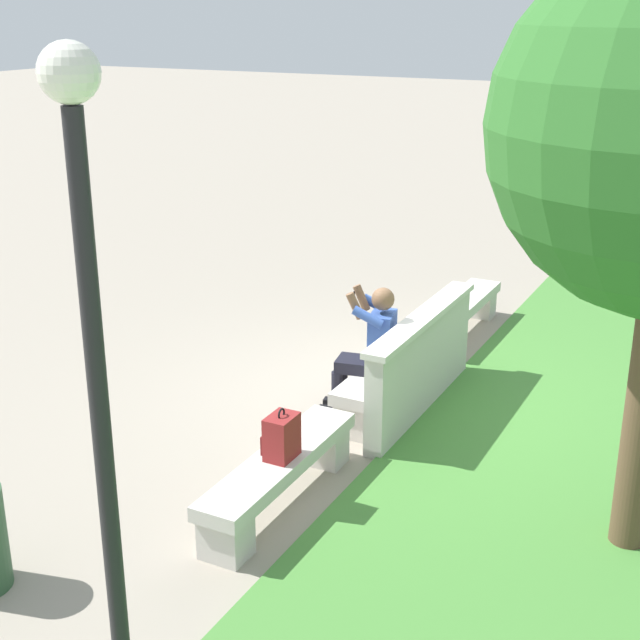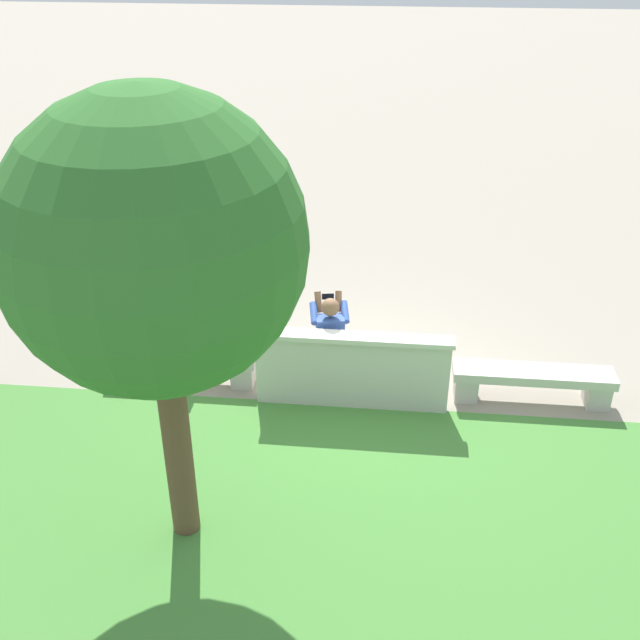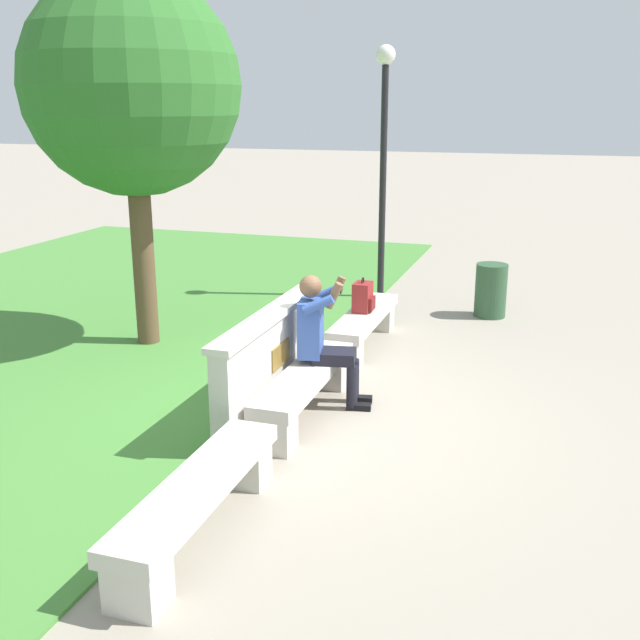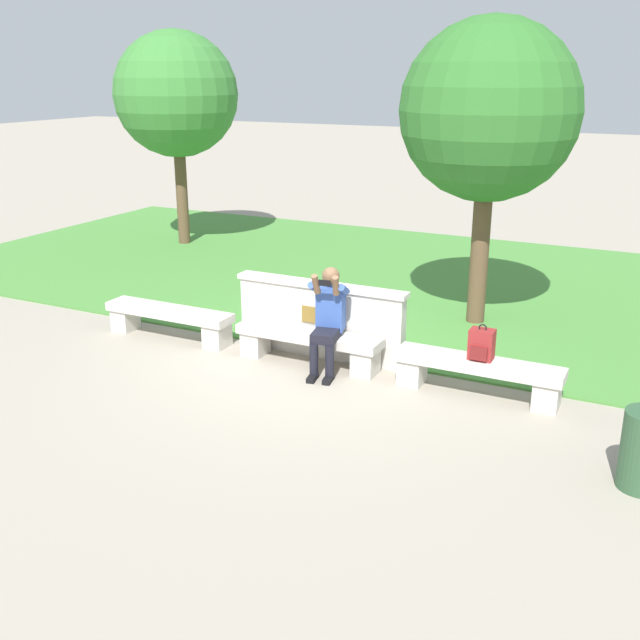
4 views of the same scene
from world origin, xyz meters
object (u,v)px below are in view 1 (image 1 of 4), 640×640
at_px(bench_main, 461,312).
at_px(bench_near, 389,376).
at_px(backpack, 281,437).
at_px(bench_mid, 280,472).
at_px(lamp_post, 91,317).
at_px(person_photographer, 370,344).

height_order(bench_main, bench_near, same).
height_order(bench_near, backpack, backpack).
height_order(bench_mid, backpack, backpack).
distance_m(bench_main, lamp_post, 7.18).
bearing_deg(backpack, person_photographer, -177.09).
bearing_deg(bench_mid, bench_near, 180.00).
distance_m(bench_mid, lamp_post, 3.24).
xyz_separation_m(bench_mid, backpack, (0.01, 0.02, 0.33)).
bearing_deg(lamp_post, person_photographer, -173.95).
xyz_separation_m(bench_main, person_photographer, (2.54, -0.08, 0.44)).
distance_m(person_photographer, backpack, 1.92).
bearing_deg(lamp_post, bench_main, -176.82).
bearing_deg(bench_main, bench_near, 0.00).
relative_size(bench_mid, person_photographer, 1.49).
bearing_deg(bench_main, bench_mid, 0.00).
xyz_separation_m(bench_near, lamp_post, (4.63, 0.38, 2.14)).
height_order(bench_mid, lamp_post, lamp_post).
bearing_deg(bench_mid, person_photographer, -177.71).
bearing_deg(person_photographer, bench_main, 178.28).
xyz_separation_m(bench_near, bench_mid, (2.22, 0.00, 0.00)).
height_order(backpack, lamp_post, lamp_post).
bearing_deg(bench_main, lamp_post, 3.18).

